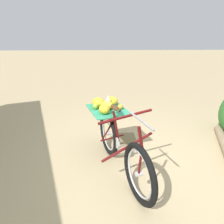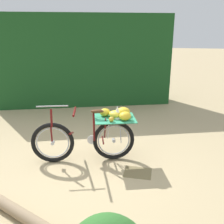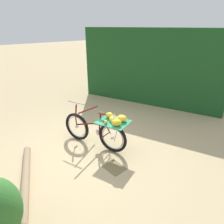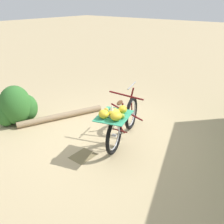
{
  "view_description": "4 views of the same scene",
  "coord_description": "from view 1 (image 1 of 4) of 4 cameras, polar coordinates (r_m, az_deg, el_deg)",
  "views": [
    {
      "loc": [
        -2.33,
        0.48,
        1.81
      ],
      "look_at": [
        0.3,
        0.34,
        0.78
      ],
      "focal_mm": 30.22,
      "sensor_mm": 36.0,
      "label": 1
    },
    {
      "loc": [
        1.2,
        -3.53,
        2.21
      ],
      "look_at": [
        0.4,
        0.29,
        0.92
      ],
      "focal_mm": 40.17,
      "sensor_mm": 36.0,
      "label": 2
    },
    {
      "loc": [
        3.38,
        -2.26,
        2.74
      ],
      "look_at": [
        0.3,
        0.48,
        0.95
      ],
      "focal_mm": 32.34,
      "sensor_mm": 36.0,
      "label": 3
    },
    {
      "loc": [
        3.57,
        2.91,
        2.67
      ],
      "look_at": [
        0.45,
        0.38,
        0.85
      ],
      "focal_mm": 40.23,
      "sensor_mm": 36.0,
      "label": 4
    }
  ],
  "objects": [
    {
      "name": "ground_plane",
      "position": [
        2.99,
        7.13,
        -16.1
      ],
      "size": [
        60.0,
        60.0,
        0.0
      ],
      "primitive_type": "plane",
      "color": "tan"
    },
    {
      "name": "bicycle",
      "position": [
        2.73,
        1.33,
        -7.03
      ],
      "size": [
        1.78,
        0.92,
        1.03
      ],
      "rotation": [
        0.0,
        0.0,
        -2.84
      ],
      "color": "black",
      "rests_on": "ground_plane"
    },
    {
      "name": "leaf_litter_patch",
      "position": [
        3.71,
        4.33,
        -7.84
      ],
      "size": [
        0.44,
        0.36,
        0.01
      ],
      "primitive_type": "cube",
      "color": "olive",
      "rests_on": "ground_plane"
    }
  ]
}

